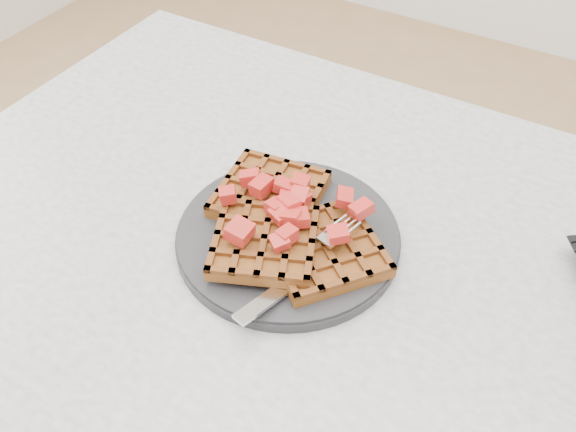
# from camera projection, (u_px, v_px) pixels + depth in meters

# --- Properties ---
(table) EXTENTS (1.20, 0.80, 0.75)m
(table) POSITION_uv_depth(u_px,v_px,m) (370.00, 374.00, 0.72)
(table) COLOR silver
(table) RESTS_ON ground
(plate) EXTENTS (0.25, 0.25, 0.02)m
(plate) POSITION_uv_depth(u_px,v_px,m) (288.00, 237.00, 0.71)
(plate) COLOR #232326
(plate) RESTS_ON table
(waffles) EXTENTS (0.24, 0.21, 0.03)m
(waffles) POSITION_uv_depth(u_px,v_px,m) (286.00, 227.00, 0.69)
(waffles) COLOR brown
(waffles) RESTS_ON plate
(strawberry_pile) EXTENTS (0.15, 0.15, 0.02)m
(strawberry_pile) POSITION_uv_depth(u_px,v_px,m) (288.00, 207.00, 0.68)
(strawberry_pile) COLOR #A20A07
(strawberry_pile) RESTS_ON waffles
(fork) EXTENTS (0.07, 0.18, 0.02)m
(fork) POSITION_uv_depth(u_px,v_px,m) (307.00, 268.00, 0.66)
(fork) COLOR silver
(fork) RESTS_ON plate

